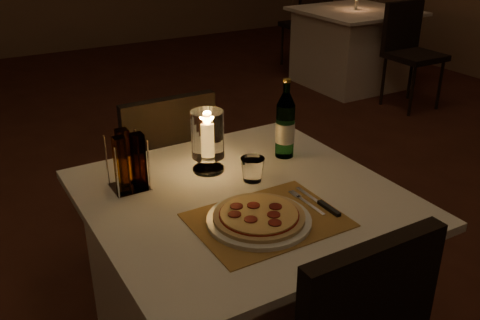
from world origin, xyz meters
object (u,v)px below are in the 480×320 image
chair_far (163,166)px  water_bottle (285,126)px  hurricane_candle (208,137)px  main_table (243,283)px  pizza (259,216)px  tumbler (252,169)px  plate (259,220)px  neighbor_table_right (352,47)px

chair_far → water_bottle: (0.30, -0.52, 0.31)m
chair_far → hurricane_candle: (-0.02, -0.49, 0.32)m
main_table → pizza: size_ratio=3.57×
main_table → chair_far: chair_far is taller
chair_far → pizza: 0.92m
main_table → water_bottle: 0.60m
tumbler → plate: bearing=-117.5°
pizza → water_bottle: bearing=46.8°
main_table → pizza: 0.44m
plate → pizza: (-0.00, 0.00, 0.02)m
water_bottle → pizza: bearing=-133.2°
tumbler → neighbor_table_right: size_ratio=0.08×
hurricane_candle → plate: bearing=-94.9°
pizza → tumbler: size_ratio=3.30×
main_table → neighbor_table_right: size_ratio=1.00×
plate → neighbor_table_right: (2.85, 2.80, -0.38)m
chair_far → water_bottle: 0.68m
plate → hurricane_candle: 0.42m
pizza → tumbler: bearing=62.5°
chair_far → tumbler: (0.08, -0.64, 0.23)m
chair_far → neighbor_table_right: 3.40m
water_bottle → hurricane_candle: bearing=174.1°
hurricane_candle → pizza: bearing=-94.9°
pizza → water_bottle: size_ratio=0.91×
main_table → water_bottle: size_ratio=3.26×
tumbler → water_bottle: 0.26m
pizza → water_bottle: 0.52m
tumbler → pizza: bearing=-117.5°
chair_far → water_bottle: water_bottle is taller
neighbor_table_right → pizza: bearing=-135.5°
pizza → water_bottle: (0.35, 0.37, 0.10)m
hurricane_candle → neighbor_table_right: bearing=40.4°
main_table → hurricane_candle: 0.55m
tumbler → hurricane_candle: 0.20m
main_table → chair_far: 0.74m
plate → hurricane_candle: size_ratio=1.40×
plate → hurricane_candle: bearing=85.1°
hurricane_candle → neighbor_table_right: 3.74m
chair_far → plate: 0.92m
chair_far → pizza: (-0.05, -0.89, 0.22)m
main_table → neighbor_table_right: same height
plate → neighbor_table_right: bearing=44.5°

